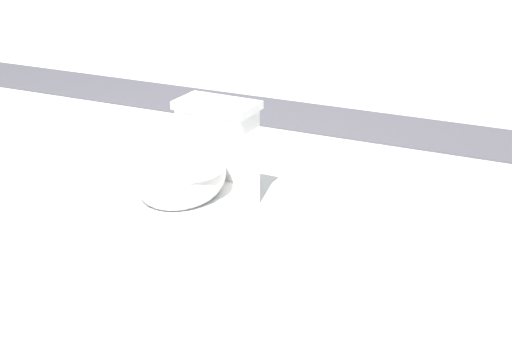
{
  "coord_description": "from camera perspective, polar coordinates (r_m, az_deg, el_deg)",
  "views": [
    {
      "loc": [
        2.7,
        1.68,
        1.43
      ],
      "look_at": [
        0.22,
        0.52,
        0.3
      ],
      "focal_mm": 50.0,
      "sensor_mm": 36.0,
      "label": 1
    }
  ],
  "objects": [
    {
      "name": "ground_plane",
      "position": [
        3.49,
        -6.18,
        -1.95
      ],
      "size": [
        14.0,
        14.0,
        0.0
      ],
      "primitive_type": "plane",
      "color": "beige"
    },
    {
      "name": "gravel_strip",
      "position": [
        4.49,
        8.55,
        3.62
      ],
      "size": [
        0.56,
        8.0,
        0.01
      ],
      "primitive_type": "cube",
      "color": "#423F44",
      "rests_on": "ground"
    },
    {
      "name": "toilet",
      "position": [
        3.12,
        -5.03,
        -0.49
      ],
      "size": [
        0.65,
        0.41,
        0.52
      ],
      "rotation": [
        0.0,
        0.0,
        -0.04
      ],
      "color": "white",
      "rests_on": "ground"
    }
  ]
}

